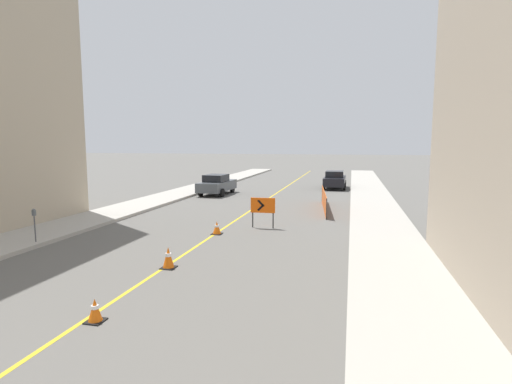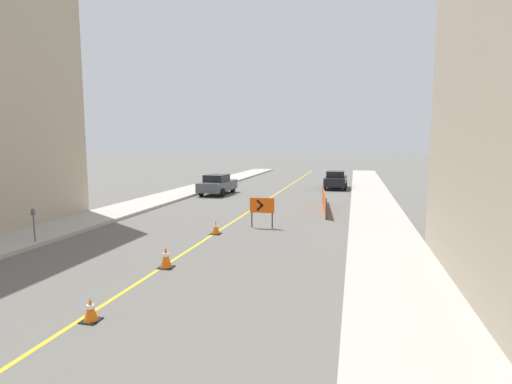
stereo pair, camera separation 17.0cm
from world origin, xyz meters
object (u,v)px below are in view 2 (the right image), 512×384
(arrow_barricade_primary, at_px, (262,207))
(parked_car_curb_near, at_px, (217,184))
(traffic_cone_fourth, at_px, (166,258))
(parking_meter_near_curb, at_px, (33,218))
(parked_car_curb_mid, at_px, (336,180))
(traffic_cone_fifth, at_px, (216,228))
(traffic_cone_third, at_px, (91,310))

(arrow_barricade_primary, height_order, parked_car_curb_near, parked_car_curb_near)
(traffic_cone_fourth, distance_m, parking_meter_near_curb, 6.53)
(traffic_cone_fourth, bearing_deg, parking_meter_near_curb, 167.81)
(parked_car_curb_mid, distance_m, parking_meter_near_curb, 25.42)
(traffic_cone_fifth, bearing_deg, parked_car_curb_mid, 77.45)
(traffic_cone_fifth, relative_size, arrow_barricade_primary, 0.40)
(traffic_cone_third, xyz_separation_m, traffic_cone_fifth, (-0.20, 8.98, 0.02))
(traffic_cone_fifth, distance_m, arrow_barricade_primary, 2.57)
(traffic_cone_fourth, bearing_deg, arrow_barricade_primary, 76.41)
(arrow_barricade_primary, bearing_deg, traffic_cone_fifth, -136.28)
(arrow_barricade_primary, bearing_deg, parked_car_curb_near, 116.36)
(parked_car_curb_near, bearing_deg, traffic_cone_third, -74.83)
(traffic_cone_fifth, xyz_separation_m, parked_car_curb_mid, (4.34, 19.49, 0.51))
(traffic_cone_fifth, distance_m, parking_meter_near_curb, 7.28)
(traffic_cone_third, relative_size, traffic_cone_fourth, 0.78)
(parked_car_curb_mid, relative_size, parking_meter_near_curb, 3.27)
(traffic_cone_fourth, xyz_separation_m, parked_car_curb_mid, (4.27, 24.47, 0.46))
(parked_car_curb_near, xyz_separation_m, parking_meter_near_curb, (-1.73, -16.75, 0.30))
(traffic_cone_fifth, relative_size, parking_meter_near_curb, 0.44)
(traffic_cone_third, distance_m, parking_meter_near_curb, 8.44)
(traffic_cone_third, distance_m, parked_car_curb_mid, 28.77)
(arrow_barricade_primary, distance_m, parked_car_curb_mid, 17.91)
(arrow_barricade_primary, xyz_separation_m, parked_car_curb_near, (-6.24, 11.37, -0.23))
(parked_car_curb_mid, bearing_deg, traffic_cone_third, -97.49)
(arrow_barricade_primary, distance_m, parking_meter_near_curb, 9.62)
(traffic_cone_fifth, distance_m, parked_car_curb_near, 13.91)
(traffic_cone_third, relative_size, parked_car_curb_mid, 0.13)
(arrow_barricade_primary, xyz_separation_m, parking_meter_near_curb, (-7.97, -5.38, 0.07))
(arrow_barricade_primary, distance_m, parked_car_curb_near, 12.97)
(parked_car_curb_near, height_order, parking_meter_near_curb, parked_car_curb_near)
(traffic_cone_fifth, height_order, parked_car_curb_mid, parked_car_curb_mid)
(traffic_cone_third, bearing_deg, traffic_cone_fourth, 91.84)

